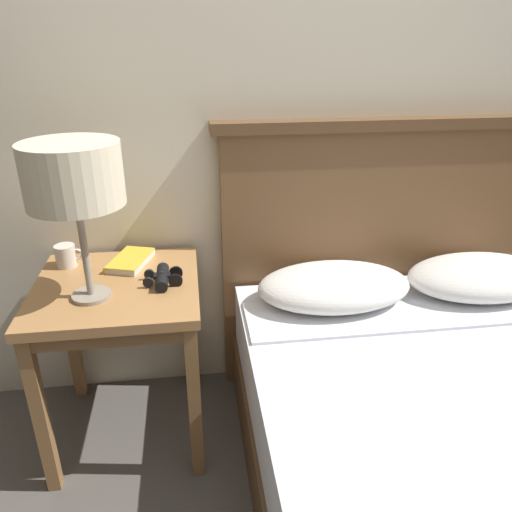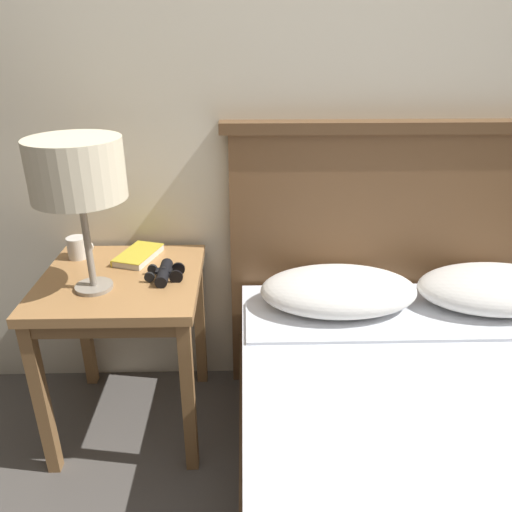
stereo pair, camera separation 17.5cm
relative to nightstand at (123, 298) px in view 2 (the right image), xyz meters
The scene contains 7 objects.
wall_back 1.01m from the nightstand, 28.97° to the left, with size 8.00×0.06×2.60m.
nightstand is the anchor object (origin of this frame).
bed 1.30m from the nightstand, 28.95° to the right, with size 1.48×2.00×1.18m.
table_lamp 0.52m from the nightstand, 127.97° to the right, with size 0.30×0.30×0.52m.
book_on_nightstand 0.19m from the nightstand, 77.54° to the left, with size 0.18×0.24×0.03m.
binoculars_pair 0.20m from the nightstand, ahead, with size 0.14×0.16×0.05m.
coffee_mug 0.30m from the nightstand, 138.84° to the left, with size 0.10×0.08×0.08m.
Camera 2 is at (-0.17, -1.01, 1.49)m, focal length 35.00 mm.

